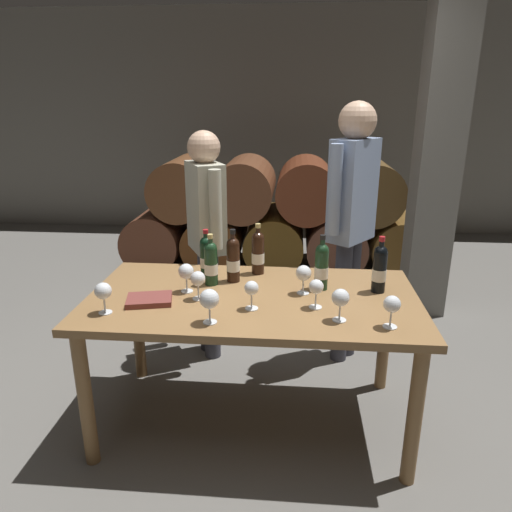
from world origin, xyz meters
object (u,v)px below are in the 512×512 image
Objects in this scene: wine_bottle_1 at (258,252)px; tasting_notebook at (149,300)px; wine_glass_4 at (209,300)px; wine_bottle_2 at (233,259)px; wine_glass_1 at (186,272)px; wine_glass_6 at (304,274)px; taster_seated_left at (207,228)px; wine_bottle_0 at (206,256)px; wine_bottle_3 at (211,263)px; wine_glass_5 at (198,280)px; wine_glass_8 at (252,289)px; wine_glass_3 at (392,305)px; dining_table at (253,312)px; wine_glass_2 at (103,292)px; wine_bottle_5 at (380,268)px; sommelier_presenting at (352,211)px; wine_glass_0 at (316,288)px; wine_glass_7 at (340,299)px; wine_bottle_4 at (322,266)px.

wine_bottle_1 is 0.69m from tasting_notebook.
wine_bottle_2 is at bearing 85.56° from wine_glass_4.
wine_bottle_2 reaches higher than wine_glass_1.
wine_glass_6 is at bearing 41.36° from wine_glass_4.
taster_seated_left is at bearing 133.69° from wine_bottle_1.
wine_bottle_3 reaches higher than wine_bottle_0.
wine_glass_5 reaches higher than wine_glass_8.
wine_glass_3 is 1.01× the size of wine_glass_5.
dining_table is 0.40m from wine_bottle_1.
wine_glass_1 is 1.04× the size of wine_glass_5.
wine_glass_2 is 1.00× the size of wine_glass_6.
wine_bottle_5 reaches higher than wine_glass_1.
wine_glass_1 is 0.09× the size of sommelier_presenting.
wine_glass_0 is 0.17m from wine_glass_7.
wine_bottle_1 is 0.38m from wine_glass_6.
wine_glass_1 is 0.10× the size of taster_seated_left.
wine_bottle_5 reaches higher than wine_bottle_1.
wine_glass_0 is at bearing -12.19° from wine_glass_1.
wine_bottle_3 is (-0.11, -0.05, -0.01)m from wine_bottle_2.
wine_glass_2 is (-0.55, -0.46, -0.02)m from wine_bottle_2.
wine_bottle_2 is 1.93× the size of wine_glass_1.
wine_bottle_3 is 0.17× the size of sommelier_presenting.
wine_bottle_1 is 0.72m from wine_glass_7.
wine_glass_0 is at bearing 128.38° from wine_glass_7.
wine_glass_4 is at bearing -152.02° from wine_bottle_5.
wine_glass_8 is at bearing -88.95° from wine_bottle_1.
wine_bottle_3 is 0.51m from wine_glass_6.
wine_bottle_2 is at bearing -20.34° from wine_bottle_0.
wine_bottle_4 is at bearing 177.53° from wine_bottle_5.
dining_table is 5.98× the size of wine_bottle_3.
wine_bottle_0 is 0.65m from wine_glass_2.
taster_seated_left is (-0.37, 0.72, 0.25)m from dining_table.
wine_glass_4 is (-0.04, -0.52, -0.01)m from wine_bottle_2.
wine_bottle_1 is at bearing 161.34° from wine_bottle_5.
wine_bottle_2 reaches higher than wine_glass_2.
wine_glass_8 is (0.25, -0.30, -0.02)m from wine_bottle_3.
wine_glass_2 is at bearing 173.50° from wine_glass_4.
wine_glass_3 reaches higher than dining_table.
wine_glass_4 is 1.05× the size of wine_glass_7.
wine_bottle_1 is at bearing 41.29° from wine_glass_2.
wine_glass_7 is at bearing -54.14° from wine_bottle_1.
taster_seated_left reaches higher than wine_glass_4.
wine_glass_6 is at bearing 18.58° from wine_glass_2.
wine_glass_8 is at bearing -172.63° from wine_glass_0.
wine_bottle_3 is at bearing -68.10° from wine_bottle_0.
wine_glass_4 is 0.57m from wine_glass_6.
sommelier_presenting reaches higher than wine_glass_5.
wine_glass_7 is 0.71× the size of tasting_notebook.
sommelier_presenting is at bearing 1.84° from taster_seated_left.
wine_bottle_1 is at bearing 38.58° from wine_bottle_3.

